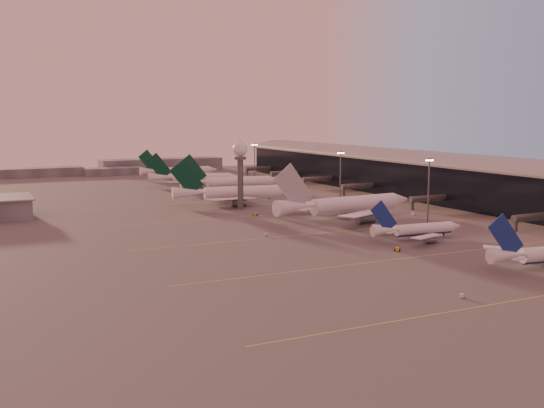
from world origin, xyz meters
name	(u,v)px	position (x,y,z in m)	size (l,w,h in m)	color
ground	(399,269)	(0.00, 0.00, 0.00)	(700.00, 700.00, 0.00)	#535151
taxiway_markings	(372,228)	(30.00, 56.00, 0.01)	(180.00, 185.25, 0.02)	#EDE453
terminal	(440,178)	(107.88, 110.09, 10.52)	(57.00, 362.00, 23.04)	black
radar_tower	(240,162)	(5.00, 120.00, 20.95)	(6.40, 6.40, 31.10)	#4F5155
mast_b	(429,188)	(55.00, 55.00, 13.74)	(3.60, 0.56, 25.00)	#4F5155
mast_c	(340,176)	(50.00, 110.00, 13.74)	(3.60, 0.56, 25.00)	#4F5155
mast_d	(255,163)	(48.00, 200.00, 13.74)	(3.60, 0.56, 25.00)	#4F5155
distant_horizon	(127,167)	(2.62, 325.14, 3.89)	(165.00, 37.50, 9.00)	slate
narrowbody_mid	(418,231)	(30.93, 30.93, 2.82)	(35.60, 28.36, 13.90)	white
widebody_white	(346,209)	(33.18, 78.16, 4.04)	(66.18, 52.82, 23.28)	white
greentail_a	(234,195)	(9.75, 138.92, 3.74)	(58.10, 46.59, 21.20)	white
greentail_b	(232,185)	(26.98, 183.25, 3.68)	(57.30, 46.06, 20.83)	white
greentail_c	(195,180)	(17.63, 217.73, 3.48)	(52.59, 41.83, 19.71)	white
greentail_d	(180,173)	(24.07, 266.61, 3.44)	(53.62, 43.29, 19.47)	white
gsv_truck_a	(463,293)	(-3.54, -28.26, 1.03)	(5.26, 2.89, 2.01)	silver
gsv_tug_mid	(397,249)	(13.66, 18.78, 0.56)	(4.34, 4.21, 1.08)	yellow
gsv_truck_b	(437,230)	(44.95, 37.95, 1.06)	(5.45, 3.05, 2.08)	silver
gsv_truck_c	(266,233)	(-11.43, 58.97, 1.06)	(4.96, 4.91, 2.07)	silver
gsv_catering_b	(414,210)	(62.82, 73.14, 1.99)	(5.29, 3.69, 3.98)	silver
gsv_tug_far	(256,214)	(3.47, 100.63, 0.54)	(4.10, 4.15, 1.04)	yellow
gsv_tug_hangar	(274,197)	(35.59, 148.96, 0.45)	(3.20, 2.04, 0.88)	yellow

